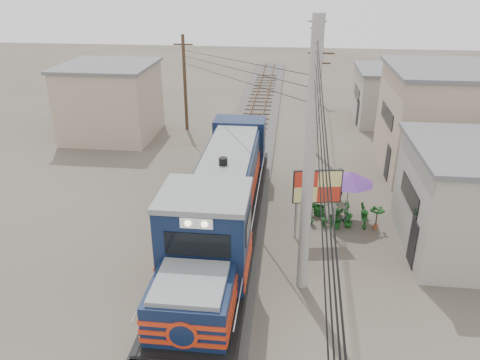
# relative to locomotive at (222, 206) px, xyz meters

# --- Properties ---
(ground) EXTENTS (120.00, 120.00, 0.00)m
(ground) POSITION_rel_locomotive_xyz_m (0.00, -2.31, -1.81)
(ground) COLOR #473F35
(ground) RESTS_ON ground
(ballast) EXTENTS (3.60, 70.00, 0.16)m
(ballast) POSITION_rel_locomotive_xyz_m (0.00, 7.69, -1.73)
(ballast) COLOR #595651
(ballast) RESTS_ON ground
(track) EXTENTS (1.15, 70.00, 0.12)m
(track) POSITION_rel_locomotive_xyz_m (0.00, 7.69, -1.55)
(track) COLOR #51331E
(track) RESTS_ON ground
(locomotive) EXTENTS (3.10, 16.91, 4.19)m
(locomotive) POSITION_rel_locomotive_xyz_m (0.00, 0.00, 0.00)
(locomotive) COLOR black
(locomotive) RESTS_ON ground
(utility_pole_main) EXTENTS (0.40, 0.40, 10.00)m
(utility_pole_main) POSITION_rel_locomotive_xyz_m (3.50, -2.81, 3.19)
(utility_pole_main) COLOR #9E9B93
(utility_pole_main) RESTS_ON ground
(wooden_pole_mid) EXTENTS (1.60, 0.24, 7.00)m
(wooden_pole_mid) POSITION_rel_locomotive_xyz_m (4.50, 11.69, 1.87)
(wooden_pole_mid) COLOR #4C3826
(wooden_pole_mid) RESTS_ON ground
(wooden_pole_far) EXTENTS (1.60, 0.24, 7.50)m
(wooden_pole_far) POSITION_rel_locomotive_xyz_m (4.80, 25.69, 2.12)
(wooden_pole_far) COLOR #4C3826
(wooden_pole_far) RESTS_ON ground
(wooden_pole_left) EXTENTS (1.60, 0.24, 7.00)m
(wooden_pole_left) POSITION_rel_locomotive_xyz_m (-5.00, 15.69, 1.87)
(wooden_pole_left) COLOR #4C3826
(wooden_pole_left) RESTS_ON ground
(power_lines) EXTENTS (9.65, 19.00, 3.30)m
(power_lines) POSITION_rel_locomotive_xyz_m (-0.14, 6.18, 5.75)
(power_lines) COLOR black
(power_lines) RESTS_ON ground
(shophouse_mid) EXTENTS (8.40, 7.35, 6.20)m
(shophouse_mid) POSITION_rel_locomotive_xyz_m (12.50, 9.69, 1.30)
(shophouse_mid) COLOR tan
(shophouse_mid) RESTS_ON ground
(shophouse_back) EXTENTS (6.30, 6.30, 4.20)m
(shophouse_back) POSITION_rel_locomotive_xyz_m (11.00, 19.69, 0.30)
(shophouse_back) COLOR gray
(shophouse_back) RESTS_ON ground
(shophouse_left) EXTENTS (6.30, 6.30, 5.20)m
(shophouse_left) POSITION_rel_locomotive_xyz_m (-10.00, 13.69, 0.80)
(shophouse_left) COLOR tan
(shophouse_left) RESTS_ON ground
(billboard) EXTENTS (2.14, 0.48, 3.32)m
(billboard) POSITION_rel_locomotive_xyz_m (4.10, 0.87, 0.64)
(billboard) COLOR #99999E
(billboard) RESTS_ON ground
(market_umbrella) EXTENTS (2.83, 2.83, 2.57)m
(market_umbrella) POSITION_rel_locomotive_xyz_m (5.69, 2.66, 0.45)
(market_umbrella) COLOR black
(market_umbrella) RESTS_ON ground
(vendor) EXTENTS (0.81, 0.80, 1.89)m
(vendor) POSITION_rel_locomotive_xyz_m (5.44, 4.64, -0.87)
(vendor) COLOR black
(vendor) RESTS_ON ground
(plant_nursery) EXTENTS (3.13, 2.10, 1.05)m
(plant_nursery) POSITION_rel_locomotive_xyz_m (4.93, 2.54, -1.36)
(plant_nursery) COLOR #164E19
(plant_nursery) RESTS_ON ground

